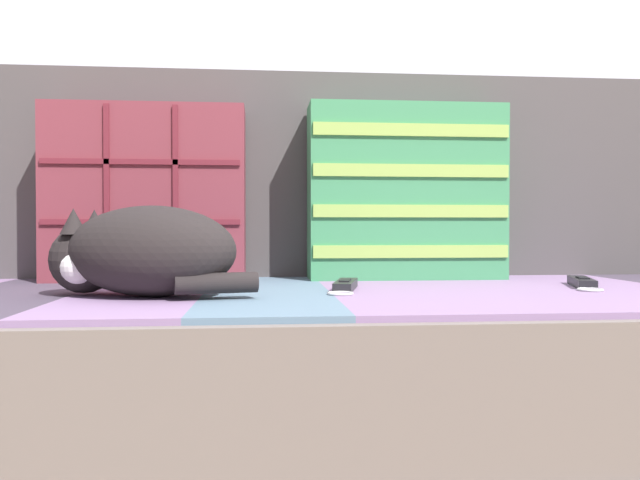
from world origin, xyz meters
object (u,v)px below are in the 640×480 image
(throw_pillow_quilted, at_px, (147,194))
(sleeping_cat, at_px, (139,253))
(couch, at_px, (326,388))
(game_remote_near, at_px, (582,283))
(game_remote_far, at_px, (345,286))
(throw_pillow_striped, at_px, (405,192))

(throw_pillow_quilted, relative_size, sleeping_cat, 1.20)
(throw_pillow_quilted, bearing_deg, couch, -29.98)
(game_remote_near, distance_m, game_remote_far, 0.51)
(throw_pillow_quilted, bearing_deg, throw_pillow_striped, -0.05)
(throw_pillow_striped, xyz_separation_m, game_remote_far, (-0.18, -0.27, -0.20))
(couch, bearing_deg, throw_pillow_striped, 46.44)
(throw_pillow_striped, height_order, game_remote_far, throw_pillow_striped)
(throw_pillow_quilted, distance_m, game_remote_far, 0.55)
(throw_pillow_striped, bearing_deg, game_remote_near, -37.57)
(throw_pillow_striped, distance_m, game_remote_far, 0.38)
(sleeping_cat, bearing_deg, game_remote_far, 11.79)
(sleeping_cat, bearing_deg, game_remote_near, 6.65)
(sleeping_cat, bearing_deg, couch, 19.00)
(throw_pillow_striped, height_order, sleeping_cat, throw_pillow_striped)
(throw_pillow_striped, xyz_separation_m, game_remote_near, (0.32, -0.25, -0.20))
(throw_pillow_striped, relative_size, sleeping_cat, 1.24)
(couch, relative_size, game_remote_near, 9.79)
(sleeping_cat, xyz_separation_m, game_remote_near, (0.89, 0.10, -0.07))
(sleeping_cat, distance_m, game_remote_near, 0.90)
(couch, relative_size, throw_pillow_striped, 4.31)
(couch, height_order, sleeping_cat, sleeping_cat)
(game_remote_far, bearing_deg, throw_pillow_striped, 55.72)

